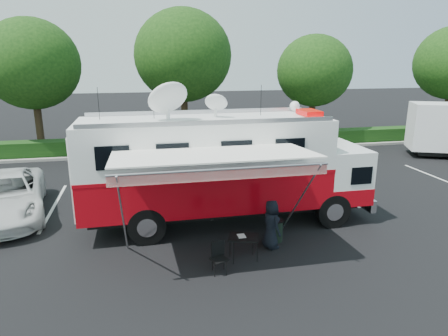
{
  "coord_description": "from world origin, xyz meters",
  "views": [
    {
      "loc": [
        -2.92,
        -13.24,
        5.76
      ],
      "look_at": [
        0.0,
        0.5,
        1.9
      ],
      "focal_mm": 32.0,
      "sensor_mm": 36.0,
      "label": 1
    }
  ],
  "objects_px": {
    "command_truck": "(225,167)",
    "folding_table": "(244,238)",
    "white_suv": "(7,217)",
    "trash_bin": "(276,230)"
  },
  "relations": [
    {
      "from": "folding_table",
      "to": "trash_bin",
      "type": "height_order",
      "value": "folding_table"
    },
    {
      "from": "command_truck",
      "to": "folding_table",
      "type": "relative_size",
      "value": 9.96
    },
    {
      "from": "folding_table",
      "to": "trash_bin",
      "type": "xyz_separation_m",
      "value": [
        1.35,
        1.01,
        -0.32
      ]
    },
    {
      "from": "white_suv",
      "to": "trash_bin",
      "type": "bearing_deg",
      "value": -34.71
    },
    {
      "from": "command_truck",
      "to": "white_suv",
      "type": "relative_size",
      "value": 1.72
    },
    {
      "from": "folding_table",
      "to": "white_suv",
      "type": "bearing_deg",
      "value": 147.3
    },
    {
      "from": "white_suv",
      "to": "folding_table",
      "type": "bearing_deg",
      "value": -43.75
    },
    {
      "from": "folding_table",
      "to": "trash_bin",
      "type": "bearing_deg",
      "value": 36.82
    },
    {
      "from": "trash_bin",
      "to": "folding_table",
      "type": "bearing_deg",
      "value": -143.18
    },
    {
      "from": "command_truck",
      "to": "folding_table",
      "type": "bearing_deg",
      "value": -90.89
    }
  ]
}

